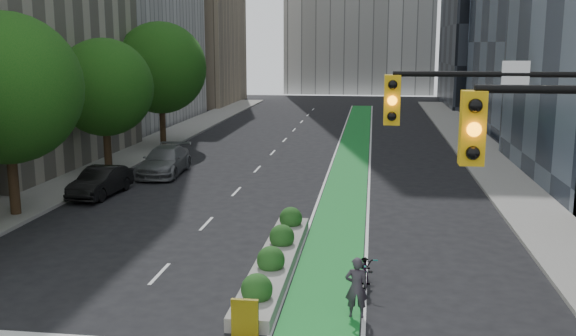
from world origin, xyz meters
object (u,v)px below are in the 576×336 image
(median_planter, at_px, (276,258))
(bicycle, at_px, (365,270))
(cyclist, at_px, (356,287))
(parked_car_left_mid, at_px, (101,182))
(parked_car_left_far, at_px, (165,161))

(median_planter, height_order, bicycle, median_planter)
(cyclist, xyz_separation_m, parked_car_left_mid, (-12.93, 12.76, -0.15))
(cyclist, distance_m, parked_car_left_mid, 18.17)
(bicycle, height_order, parked_car_left_mid, parked_car_left_mid)
(bicycle, relative_size, parked_car_left_mid, 0.47)
(bicycle, xyz_separation_m, parked_car_left_far, (-11.70, 16.01, 0.24))
(bicycle, bearing_deg, median_planter, 156.71)
(bicycle, relative_size, cyclist, 1.19)
(median_planter, height_order, parked_car_left_mid, parked_car_left_mid)
(cyclist, bearing_deg, bicycle, -97.03)
(cyclist, bearing_deg, median_planter, -53.71)
(cyclist, bearing_deg, parked_car_left_far, -59.50)
(bicycle, xyz_separation_m, parked_car_left_mid, (-13.15, 10.44, 0.18))
(bicycle, bearing_deg, cyclist, -96.01)
(parked_car_left_mid, relative_size, parked_car_left_far, 0.81)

